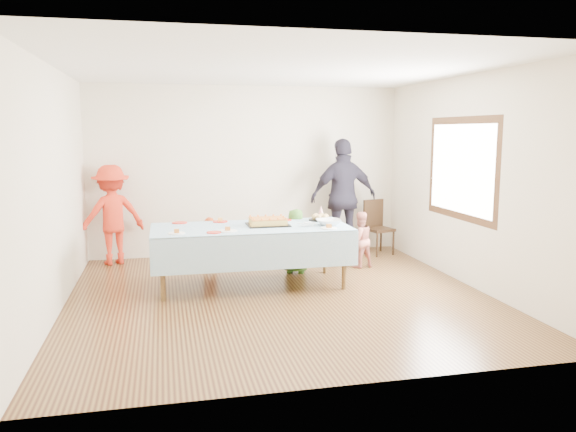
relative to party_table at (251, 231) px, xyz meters
name	(u,v)px	position (x,y,z in m)	size (l,w,h in m)	color
ground	(280,296)	(0.26, -0.53, -0.72)	(5.00, 5.00, 0.00)	#412012
room_walls	(284,150)	(0.32, -0.53, 1.05)	(5.04, 5.04, 2.72)	beige
party_table	(251,231)	(0.00, 0.00, 0.00)	(2.50, 1.10, 0.78)	#50391B
birthday_cake	(268,222)	(0.23, 0.03, 0.10)	(0.54, 0.41, 0.09)	black
rolls_tray	(320,218)	(1.00, 0.27, 0.09)	(0.31, 0.31, 0.09)	black
punch_bowl	(328,222)	(0.99, -0.13, 0.09)	(0.32, 0.32, 0.08)	silver
party_hat	(321,212)	(1.06, 0.46, 0.15)	(0.11, 0.11, 0.18)	white
fork_pile	(307,224)	(0.70, -0.14, 0.09)	(0.24, 0.18, 0.07)	white
plate_red_far_a	(180,223)	(-0.88, 0.46, 0.06)	(0.20, 0.20, 0.01)	red
plate_red_far_b	(220,222)	(-0.35, 0.44, 0.06)	(0.20, 0.20, 0.01)	red
plate_red_far_c	(256,221)	(0.12, 0.34, 0.06)	(0.17, 0.17, 0.01)	red
plate_red_far_d	(285,220)	(0.53, 0.39, 0.06)	(0.19, 0.19, 0.01)	red
plate_red_near	(214,232)	(-0.50, -0.36, 0.06)	(0.18, 0.18, 0.01)	red
plate_white_left	(177,233)	(-0.94, -0.33, 0.06)	(0.20, 0.20, 0.01)	white
plate_white_mid	(228,231)	(-0.33, -0.30, 0.06)	(0.22, 0.22, 0.01)	white
plate_white_right	(329,228)	(0.93, -0.38, 0.06)	(0.20, 0.20, 0.01)	white
dining_chair	(377,224)	(2.30, 1.49, -0.24)	(0.47, 0.47, 0.88)	black
toddler_left	(209,243)	(-0.45, 1.07, -0.35)	(0.28, 0.18, 0.76)	#C04218
toddler_mid	(296,241)	(0.72, 0.53, -0.27)	(0.45, 0.29, 0.91)	#396B23
toddler_right	(360,240)	(1.71, 0.64, -0.31)	(0.40, 0.31, 0.82)	#C06B59
adult_left	(112,215)	(-1.84, 1.67, 0.02)	(0.96, 0.55, 1.49)	red
adult_right	(344,197)	(1.74, 1.52, 0.21)	(1.10, 0.46, 1.87)	#292634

